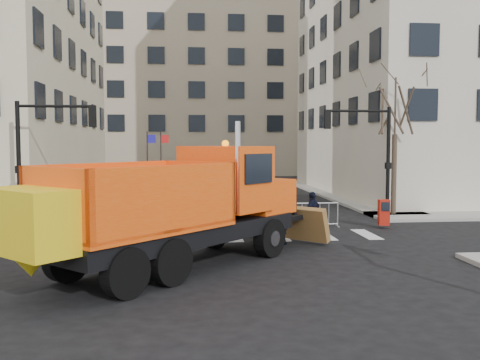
{
  "coord_description": "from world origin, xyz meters",
  "views": [
    {
      "loc": [
        -1.12,
        -15.26,
        3.7
      ],
      "look_at": [
        0.66,
        2.5,
        2.45
      ],
      "focal_mm": 40.0,
      "sensor_mm": 36.0,
      "label": 1
    }
  ],
  "objects": [
    {
      "name": "plow_truck",
      "position": [
        -1.56,
        0.18,
        1.92
      ],
      "size": [
        9.88,
        10.08,
        4.33
      ],
      "rotation": [
        0.0,
        0.0,
        0.8
      ],
      "color": "black",
      "rests_on": "ground"
    },
    {
      "name": "building_far",
      "position": [
        0.0,
        52.0,
        12.0
      ],
      "size": [
        30.0,
        18.0,
        24.0
      ],
      "primitive_type": "cube",
      "color": "tan",
      "rests_on": "ground"
    },
    {
      "name": "street_tree",
      "position": [
        9.2,
        10.5,
        3.75
      ],
      "size": [
        3.0,
        3.0,
        7.5
      ],
      "primitive_type": null,
      "color": "#382B21",
      "rests_on": "ground"
    },
    {
      "name": "cop_c",
      "position": [
        3.9,
        5.6,
        0.87
      ],
      "size": [
        1.03,
        1.01,
        1.74
      ],
      "primitive_type": "imported",
      "rotation": [
        0.0,
        0.0,
        3.91
      ],
      "color": "black",
      "rests_on": "ground"
    },
    {
      "name": "traffic_light_right",
      "position": [
        8.5,
        9.5,
        2.7
      ],
      "size": [
        0.18,
        0.18,
        5.4
      ],
      "primitive_type": "cylinder",
      "color": "black",
      "rests_on": "ground"
    },
    {
      "name": "crowd_barriers",
      "position": [
        -0.75,
        7.6,
        0.55
      ],
      "size": [
        12.6,
        0.6,
        1.1
      ],
      "primitive_type": null,
      "color": "#9EA0A5",
      "rests_on": "ground"
    },
    {
      "name": "traffic_light_left",
      "position": [
        -8.0,
        7.5,
        2.7
      ],
      "size": [
        0.18,
        0.18,
        5.4
      ],
      "primitive_type": "cylinder",
      "color": "black",
      "rests_on": "ground"
    },
    {
      "name": "ground",
      "position": [
        0.0,
        0.0,
        0.0
      ],
      "size": [
        120.0,
        120.0,
        0.0
      ],
      "primitive_type": "plane",
      "color": "black",
      "rests_on": "ground"
    },
    {
      "name": "cop_b",
      "position": [
        2.03,
        3.78,
        1.02
      ],
      "size": [
        1.12,
        0.95,
        2.05
      ],
      "primitive_type": "imported",
      "rotation": [
        0.0,
        0.0,
        3.33
      ],
      "color": "black",
      "rests_on": "ground"
    },
    {
      "name": "newspaper_box",
      "position": [
        7.33,
        6.88,
        0.7
      ],
      "size": [
        0.5,
        0.46,
        1.1
      ],
      "primitive_type": "cube",
      "rotation": [
        0.0,
        0.0,
        -0.13
      ],
      "color": "#A6190C",
      "rests_on": "sidewalk_back"
    },
    {
      "name": "sidewalk_back",
      "position": [
        0.0,
        8.5,
        0.07
      ],
      "size": [
        64.0,
        5.0,
        0.15
      ],
      "primitive_type": "cube",
      "color": "gray",
      "rests_on": "ground"
    },
    {
      "name": "worker",
      "position": [
        -4.25,
        7.42,
        1.06
      ],
      "size": [
        1.21,
        0.73,
        1.83
      ],
      "primitive_type": "imported",
      "rotation": [
        0.0,
        0.0,
        0.04
      ],
      "color": "#B1B915",
      "rests_on": "sidewalk_back"
    },
    {
      "name": "cop_a",
      "position": [
        2.26,
        3.84,
        0.98
      ],
      "size": [
        0.84,
        0.83,
        1.95
      ],
      "primitive_type": "imported",
      "rotation": [
        0.0,
        0.0,
        3.91
      ],
      "color": "black",
      "rests_on": "ground"
    }
  ]
}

